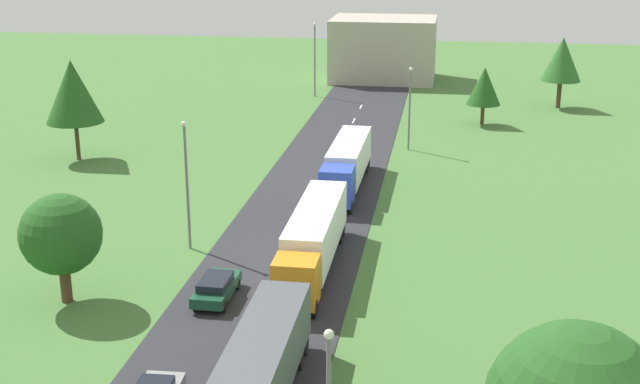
{
  "coord_description": "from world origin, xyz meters",
  "views": [
    {
      "loc": [
        10.02,
        -16.48,
        20.61
      ],
      "look_at": [
        1.26,
        39.89,
        2.17
      ],
      "focal_mm": 46.64,
      "sensor_mm": 36.0,
      "label": 1
    }
  ],
  "objects_px": {
    "lamppost_third": "(410,104)",
    "tree_elm": "(484,86)",
    "truck_second": "(314,237)",
    "distant_building": "(384,49)",
    "truck_lead": "(255,379)",
    "truck_third": "(347,163)",
    "lamppost_second": "(187,179)",
    "lamppost_fourth": "(315,56)",
    "tree_oak": "(73,91)",
    "car_third": "(216,287)",
    "tree_pine": "(562,59)",
    "tree_maple": "(61,235)"
  },
  "relations": [
    {
      "from": "truck_lead",
      "to": "lamppost_fourth",
      "type": "height_order",
      "value": "lamppost_fourth"
    },
    {
      "from": "truck_second",
      "to": "tree_elm",
      "type": "relative_size",
      "value": 2.26
    },
    {
      "from": "truck_third",
      "to": "distant_building",
      "type": "height_order",
      "value": "distant_building"
    },
    {
      "from": "tree_elm",
      "to": "truck_second",
      "type": "bearing_deg",
      "value": -105.62
    },
    {
      "from": "tree_oak",
      "to": "distant_building",
      "type": "relative_size",
      "value": 0.65
    },
    {
      "from": "distant_building",
      "to": "truck_third",
      "type": "bearing_deg",
      "value": -88.65
    },
    {
      "from": "truck_second",
      "to": "tree_elm",
      "type": "height_order",
      "value": "tree_elm"
    },
    {
      "from": "lamppost_second",
      "to": "distant_building",
      "type": "height_order",
      "value": "lamppost_second"
    },
    {
      "from": "truck_lead",
      "to": "truck_third",
      "type": "distance_m",
      "value": 33.93
    },
    {
      "from": "lamppost_third",
      "to": "tree_elm",
      "type": "bearing_deg",
      "value": 57.84
    },
    {
      "from": "car_third",
      "to": "tree_oak",
      "type": "bearing_deg",
      "value": 127.24
    },
    {
      "from": "lamppost_second",
      "to": "lamppost_fourth",
      "type": "relative_size",
      "value": 0.95
    },
    {
      "from": "lamppost_second",
      "to": "tree_elm",
      "type": "height_order",
      "value": "lamppost_second"
    },
    {
      "from": "lamppost_fourth",
      "to": "distant_building",
      "type": "height_order",
      "value": "lamppost_fourth"
    },
    {
      "from": "lamppost_fourth",
      "to": "tree_oak",
      "type": "bearing_deg",
      "value": -117.37
    },
    {
      "from": "tree_oak",
      "to": "tree_maple",
      "type": "height_order",
      "value": "tree_oak"
    },
    {
      "from": "tree_pine",
      "to": "distant_building",
      "type": "xyz_separation_m",
      "value": [
        -21.91,
        15.57,
        -1.48
      ]
    },
    {
      "from": "truck_lead",
      "to": "tree_maple",
      "type": "height_order",
      "value": "tree_maple"
    },
    {
      "from": "tree_pine",
      "to": "distant_building",
      "type": "height_order",
      "value": "distant_building"
    },
    {
      "from": "distant_building",
      "to": "truck_second",
      "type": "bearing_deg",
      "value": -88.98
    },
    {
      "from": "truck_second",
      "to": "tree_elm",
      "type": "distance_m",
      "value": 43.18
    },
    {
      "from": "truck_second",
      "to": "lamppost_third",
      "type": "distance_m",
      "value": 30.33
    },
    {
      "from": "car_third",
      "to": "tree_pine",
      "type": "xyz_separation_m",
      "value": [
        25.5,
        57.13,
        4.9
      ]
    },
    {
      "from": "truck_second",
      "to": "car_third",
      "type": "distance_m",
      "value": 7.3
    },
    {
      "from": "truck_third",
      "to": "distant_building",
      "type": "relative_size",
      "value": 0.98
    },
    {
      "from": "lamppost_fourth",
      "to": "tree_maple",
      "type": "height_order",
      "value": "lamppost_fourth"
    },
    {
      "from": "lamppost_third",
      "to": "lamppost_fourth",
      "type": "bearing_deg",
      "value": 118.2
    },
    {
      "from": "lamppost_second",
      "to": "tree_maple",
      "type": "xyz_separation_m",
      "value": [
        -4.51,
        -8.96,
        -0.75
      ]
    },
    {
      "from": "lamppost_fourth",
      "to": "distant_building",
      "type": "distance_m",
      "value": 15.19
    },
    {
      "from": "truck_third",
      "to": "lamppost_third",
      "type": "bearing_deg",
      "value": 71.53
    },
    {
      "from": "car_third",
      "to": "lamppost_second",
      "type": "relative_size",
      "value": 0.52
    },
    {
      "from": "tree_oak",
      "to": "tree_elm",
      "type": "height_order",
      "value": "tree_oak"
    },
    {
      "from": "tree_maple",
      "to": "lamppost_third",
      "type": "bearing_deg",
      "value": 64.5
    },
    {
      "from": "tree_oak",
      "to": "tree_maple",
      "type": "bearing_deg",
      "value": -66.89
    },
    {
      "from": "truck_second",
      "to": "tree_pine",
      "type": "bearing_deg",
      "value": 68.2
    },
    {
      "from": "truck_third",
      "to": "tree_oak",
      "type": "height_order",
      "value": "tree_oak"
    },
    {
      "from": "lamppost_third",
      "to": "distant_building",
      "type": "xyz_separation_m",
      "value": [
        -5.51,
        37.42,
        -0.22
      ]
    },
    {
      "from": "truck_third",
      "to": "lamppost_fourth",
      "type": "bearing_deg",
      "value": 103.11
    },
    {
      "from": "truck_second",
      "to": "tree_oak",
      "type": "distance_m",
      "value": 33.74
    },
    {
      "from": "lamppost_third",
      "to": "tree_elm",
      "type": "distance_m",
      "value": 13.7
    },
    {
      "from": "car_third",
      "to": "tree_oak",
      "type": "distance_m",
      "value": 34.54
    },
    {
      "from": "truck_second",
      "to": "lamppost_second",
      "type": "distance_m",
      "value": 9.35
    },
    {
      "from": "truck_lead",
      "to": "lamppost_second",
      "type": "height_order",
      "value": "lamppost_second"
    },
    {
      "from": "distant_building",
      "to": "lamppost_third",
      "type": "bearing_deg",
      "value": -81.62
    },
    {
      "from": "tree_maple",
      "to": "distant_building",
      "type": "bearing_deg",
      "value": 80.8
    },
    {
      "from": "lamppost_second",
      "to": "car_third",
      "type": "bearing_deg",
      "value": -62.47
    },
    {
      "from": "lamppost_fourth",
      "to": "tree_maple",
      "type": "relative_size",
      "value": 1.42
    },
    {
      "from": "lamppost_second",
      "to": "tree_oak",
      "type": "bearing_deg",
      "value": 130.41
    },
    {
      "from": "tree_pine",
      "to": "distant_building",
      "type": "distance_m",
      "value": 26.92
    },
    {
      "from": "truck_second",
      "to": "truck_lead",
      "type": "bearing_deg",
      "value": -89.19
    }
  ]
}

